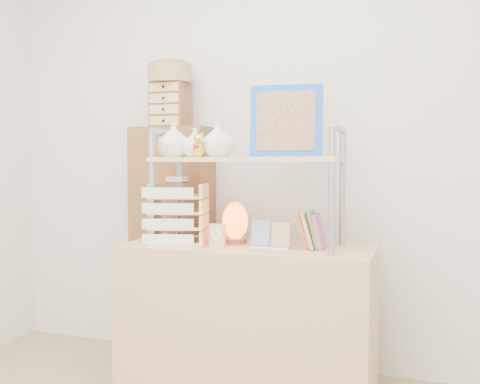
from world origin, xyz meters
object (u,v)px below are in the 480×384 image
(cabinet, at_px, (173,244))
(salt_lamp, at_px, (235,222))
(letter_tray, at_px, (178,216))
(desk, at_px, (247,322))

(cabinet, distance_m, salt_lamp, 0.63)
(letter_tray, height_order, salt_lamp, letter_tray)
(cabinet, xyz_separation_m, salt_lamp, (0.51, -0.33, 0.18))
(desk, bearing_deg, cabinet, 147.60)
(letter_tray, xyz_separation_m, salt_lamp, (0.27, 0.08, -0.03))
(desk, xyz_separation_m, salt_lamp, (-0.07, 0.04, 0.48))
(cabinet, relative_size, salt_lamp, 6.63)
(letter_tray, bearing_deg, cabinet, 119.67)
(desk, bearing_deg, letter_tray, -172.72)
(salt_lamp, bearing_deg, letter_tray, -163.59)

